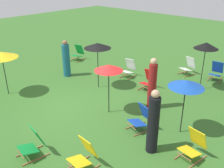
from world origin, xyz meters
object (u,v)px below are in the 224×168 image
deckchair_1 (148,80)px  person_1 (66,59)px  umbrella_5 (206,46)px  person_2 (153,123)px  deckchair_9 (33,144)px  umbrella_4 (109,68)px  deckchair_10 (84,155)px  umbrella_1 (97,46)px  deckchair_5 (129,69)px  umbrella_2 (186,84)px  deckchair_7 (216,72)px  person_0 (152,85)px  deckchair_8 (78,53)px  umbrella_0 (1,55)px  deckchair_2 (188,67)px  deckchair_0 (141,119)px  deckchair_3 (193,146)px

deckchair_1 → person_1: person_1 is taller
umbrella_5 → person_2: bearing=-80.6°
deckchair_9 → umbrella_4: bearing=100.3°
deckchair_10 → umbrella_1: size_ratio=0.44×
deckchair_5 → umbrella_2: size_ratio=0.49×
deckchair_1 → umbrella_1: size_ratio=0.44×
deckchair_7 → umbrella_1: 5.47m
person_0 → umbrella_4: bearing=92.4°
deckchair_8 → umbrella_1: 4.05m
umbrella_0 → deckchair_2: bearing=57.7°
deckchair_2 → person_1: (-4.03, -3.98, 0.42)m
deckchair_0 → deckchair_9: (-1.35, -2.91, 0.00)m
deckchair_7 → person_2: person_2 is taller
deckchair_0 → umbrella_5: (0.06, 3.99, 1.48)m
deckchair_5 → umbrella_2: (3.96, -2.37, 1.24)m
deckchair_1 → deckchair_2: bearing=78.2°
deckchair_10 → deckchair_5: bearing=123.2°
deckchair_5 → person_0: person_0 is taller
deckchair_7 → person_1: bearing=-148.7°
deckchair_9 → umbrella_1: bearing=122.3°
deckchair_7 → umbrella_4: bearing=-113.8°
deckchair_1 → umbrella_4: bearing=-89.8°
deckchair_1 → deckchair_8: bearing=172.3°
deckchair_5 → person_2: bearing=-50.1°
umbrella_0 → umbrella_2: (6.37, 2.28, -0.01)m
person_0 → deckchair_7: bearing=-60.5°
deckchair_3 → person_0: bearing=157.5°
umbrella_2 → person_0: (-1.52, 0.62, -0.70)m
deckchair_0 → deckchair_7: bearing=105.0°
umbrella_5 → person_1: (-5.20, -2.81, -1.06)m
umbrella_0 → umbrella_5: umbrella_5 is taller
deckchair_5 → deckchair_8: (-3.56, -0.02, 0.00)m
deckchair_9 → umbrella_2: umbrella_2 is taller
person_0 → deckchair_10: bearing=136.5°
deckchair_2 → deckchair_3: 6.04m
deckchair_2 → deckchair_7: bearing=26.7°
deckchair_7 → umbrella_0: size_ratio=0.48×
deckchair_0 → deckchair_9: bearing=-98.7°
umbrella_4 → person_2: size_ratio=0.95×
deckchair_5 → person_2: person_2 is taller
deckchair_7 → person_2: 6.11m
deckchair_7 → deckchair_8: bearing=-167.9°
person_2 → deckchair_2: bearing=-154.7°
deckchair_8 → person_1: size_ratio=0.49×
deckchair_8 → umbrella_5: 6.83m
deckchair_9 → deckchair_1: bearing=100.8°
deckchair_0 → person_1: bearing=-176.6°
umbrella_0 → umbrella_4: bearing=22.9°
deckchair_8 → umbrella_2: size_ratio=0.49×
deckchair_1 → umbrella_4: (0.11, -2.49, 1.27)m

